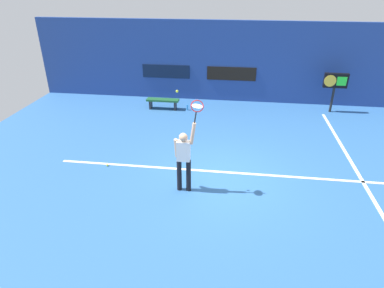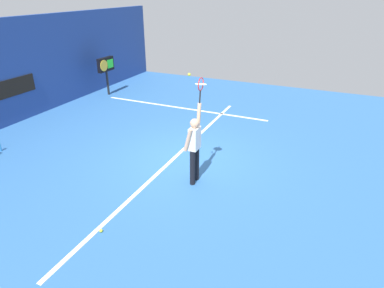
{
  "view_description": "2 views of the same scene",
  "coord_description": "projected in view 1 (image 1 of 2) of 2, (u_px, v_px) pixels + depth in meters",
  "views": [
    {
      "loc": [
        0.22,
        -8.14,
        5.17
      ],
      "look_at": [
        -0.86,
        -0.13,
        1.1
      ],
      "focal_mm": 31.05,
      "sensor_mm": 36.0,
      "label": 1
    },
    {
      "loc": [
        -7.57,
        -3.63,
        4.44
      ],
      "look_at": [
        -1.15,
        -0.74,
        1.11
      ],
      "focal_mm": 31.1,
      "sensor_mm": 36.0,
      "label": 2
    }
  ],
  "objects": [
    {
      "name": "ground_plane",
      "position": [
        222.0,
        178.0,
        9.55
      ],
      "size": [
        18.0,
        18.0,
        0.0
      ],
      "primitive_type": "plane",
      "color": "#2D609E"
    },
    {
      "name": "sponsor_banner_center",
      "position": [
        231.0,
        74.0,
        14.94
      ],
      "size": [
        2.2,
        0.03,
        0.6
      ],
      "primitive_type": "cube",
      "color": "black"
    },
    {
      "name": "court_baseline",
      "position": [
        223.0,
        172.0,
        9.82
      ],
      "size": [
        10.0,
        0.1,
        0.01
      ],
      "primitive_type": "cube",
      "color": "white",
      "rests_on": "ground_plane"
    },
    {
      "name": "tennis_ball",
      "position": [
        177.0,
        91.0,
        7.86
      ],
      "size": [
        0.07,
        0.07,
        0.07
      ],
      "primitive_type": "sphere",
      "color": "#CCE033"
    },
    {
      "name": "tennis_racket",
      "position": [
        197.0,
        107.0,
        7.9
      ],
      "size": [
        0.36,
        0.27,
        0.62
      ],
      "color": "black"
    },
    {
      "name": "back_wall",
      "position": [
        232.0,
        62.0,
        14.82
      ],
      "size": [
        18.0,
        0.2,
        3.55
      ],
      "primitive_type": "cube",
      "color": "navy",
      "rests_on": "ground_plane"
    },
    {
      "name": "spare_ball",
      "position": [
        107.0,
        165.0,
        10.13
      ],
      "size": [
        0.07,
        0.07,
        0.07
      ],
      "primitive_type": "sphere",
      "color": "#CCE033",
      "rests_on": "ground_plane"
    },
    {
      "name": "scoreboard_clock",
      "position": [
        335.0,
        82.0,
        13.67
      ],
      "size": [
        0.96,
        0.2,
        1.67
      ],
      "color": "black",
      "rests_on": "ground_plane"
    },
    {
      "name": "tennis_player",
      "position": [
        184.0,
        157.0,
        8.57
      ],
      "size": [
        0.57,
        0.31,
        1.99
      ],
      "color": "black",
      "rests_on": "ground_plane"
    },
    {
      "name": "court_sideline",
      "position": [
        346.0,
        154.0,
        10.85
      ],
      "size": [
        0.1,
        7.0,
        0.01
      ],
      "primitive_type": "cube",
      "color": "white",
      "rests_on": "ground_plane"
    },
    {
      "name": "water_bottle",
      "position": [
        187.0,
        107.0,
        14.37
      ],
      "size": [
        0.07,
        0.07,
        0.24
      ],
      "primitive_type": "cylinder",
      "color": "#338CD8",
      "rests_on": "ground_plane"
    },
    {
      "name": "court_bench",
      "position": [
        163.0,
        102.0,
        14.4
      ],
      "size": [
        1.4,
        0.36,
        0.45
      ],
      "color": "#1E592D",
      "rests_on": "ground_plane"
    },
    {
      "name": "sponsor_banner_portside",
      "position": [
        166.0,
        71.0,
        15.3
      ],
      "size": [
        2.2,
        0.03,
        0.6
      ],
      "primitive_type": "cube",
      "color": "#0C1933"
    }
  ]
}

